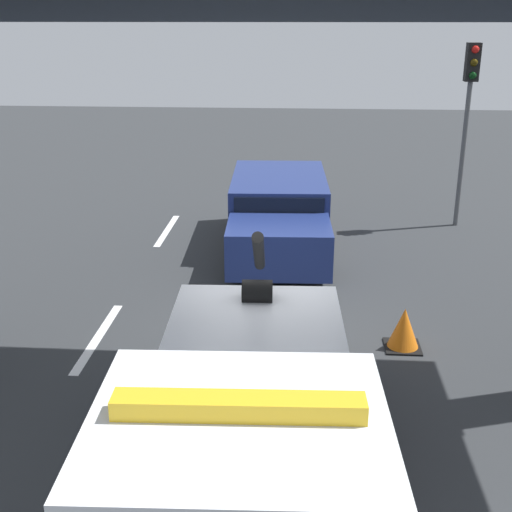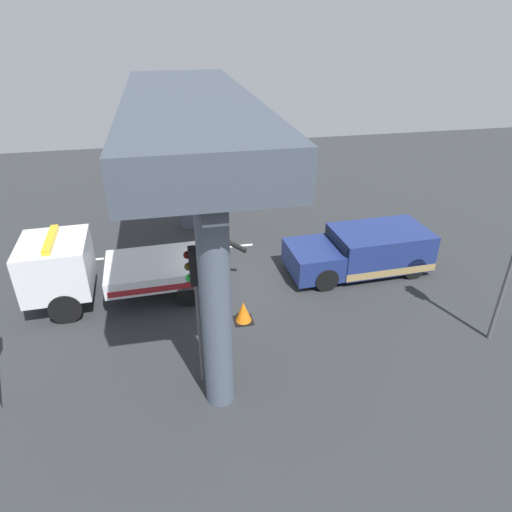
{
  "view_description": "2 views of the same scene",
  "coord_description": "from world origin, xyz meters",
  "px_view_note": "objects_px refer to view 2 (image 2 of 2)",
  "views": [
    {
      "loc": [
        9.96,
        0.52,
        5.15
      ],
      "look_at": [
        -1.85,
        -0.32,
        0.87
      ],
      "focal_mm": 46.69,
      "sensor_mm": 36.0,
      "label": 1
    },
    {
      "loc": [
        1.92,
        13.44,
        8.5
      ],
      "look_at": [
        -0.74,
        0.53,
        1.33
      ],
      "focal_mm": 31.27,
      "sensor_mm": 36.0,
      "label": 2
    }
  ],
  "objects_px": {
    "traffic_light_far": "(196,288)",
    "traffic_cone_orange": "(243,312)",
    "towed_van_green": "(364,251)",
    "tow_truck_white": "(104,267)"
  },
  "relations": [
    {
      "from": "tow_truck_white",
      "to": "traffic_cone_orange",
      "type": "height_order",
      "value": "tow_truck_white"
    },
    {
      "from": "traffic_light_far",
      "to": "traffic_cone_orange",
      "type": "xyz_separation_m",
      "value": [
        -1.51,
        -2.31,
        -2.53
      ]
    },
    {
      "from": "tow_truck_white",
      "to": "traffic_light_far",
      "type": "xyz_separation_m",
      "value": [
        -2.74,
        4.52,
        1.66
      ]
    },
    {
      "from": "towed_van_green",
      "to": "traffic_light_far",
      "type": "distance_m",
      "value": 8.18
    },
    {
      "from": "tow_truck_white",
      "to": "towed_van_green",
      "type": "xyz_separation_m",
      "value": [
        -9.2,
        -0.03,
        -0.42
      ]
    },
    {
      "from": "traffic_light_far",
      "to": "towed_van_green",
      "type": "bearing_deg",
      "value": -144.88
    },
    {
      "from": "traffic_light_far",
      "to": "traffic_cone_orange",
      "type": "relative_size",
      "value": 5.61
    },
    {
      "from": "traffic_cone_orange",
      "to": "tow_truck_white",
      "type": "bearing_deg",
      "value": -27.48
    },
    {
      "from": "tow_truck_white",
      "to": "towed_van_green",
      "type": "height_order",
      "value": "tow_truck_white"
    },
    {
      "from": "towed_van_green",
      "to": "tow_truck_white",
      "type": "bearing_deg",
      "value": 0.21
    }
  ]
}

